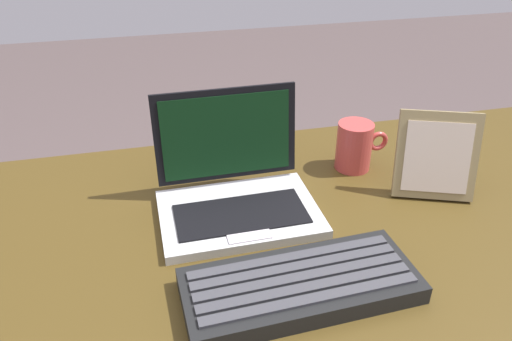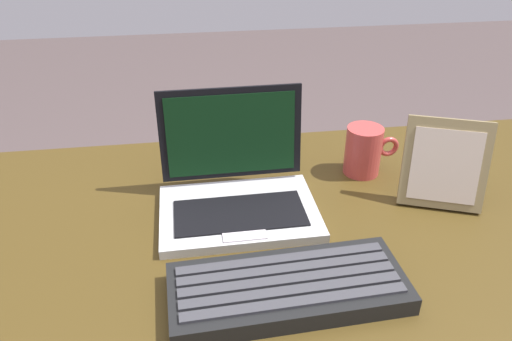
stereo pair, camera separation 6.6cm
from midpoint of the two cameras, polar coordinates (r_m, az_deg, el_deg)
name	(u,v)px [view 1 (the left image)]	position (r m, az deg, el deg)	size (l,w,h in m)	color
desk	(233,278)	(0.89, -4.90, -12.26)	(1.65, 0.73, 0.73)	#433212
laptop_front	(235,190)	(0.88, -4.54, -2.35)	(0.28, 0.21, 0.20)	#B9BABB
external_keyboard	(300,285)	(0.73, 2.45, -13.11)	(0.34, 0.15, 0.03)	black
photo_frame	(436,156)	(0.95, 18.18, 1.51)	(0.16, 0.11, 0.16)	olive
coffee_mug	(355,146)	(1.01, 9.47, 2.76)	(0.11, 0.07, 0.10)	#B33C3A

